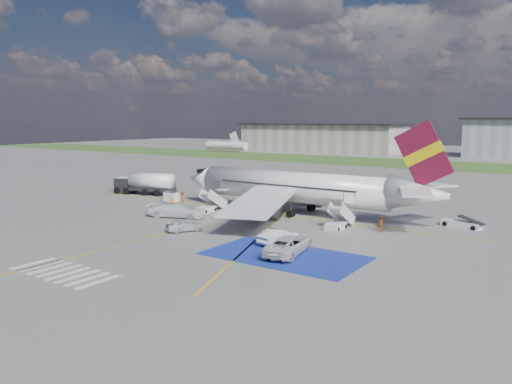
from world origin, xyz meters
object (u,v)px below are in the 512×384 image
at_px(fuel_tanker, 145,185).
at_px(belt_loader, 462,224).
at_px(van_white_b, 176,209).
at_px(gpu_cart, 171,198).
at_px(car_silver_a, 184,225).
at_px(airliner, 302,188).
at_px(car_silver_b, 278,236).
at_px(van_white_a, 289,242).

relative_size(fuel_tanker, belt_loader, 2.21).
bearing_deg(van_white_b, belt_loader, -85.00).
relative_size(gpu_cart, car_silver_a, 0.53).
xyz_separation_m(airliner, van_white_b, (-11.62, -10.64, -2.33)).
relative_size(airliner, car_silver_b, 8.19).
bearing_deg(fuel_tanker, van_white_b, -46.79).
xyz_separation_m(gpu_cart, belt_loader, (38.23, 6.46, -0.42)).
bearing_deg(van_white_a, airliner, -74.74).
xyz_separation_m(belt_loader, car_silver_a, (-24.06, -19.06, 0.33)).
relative_size(gpu_cart, van_white_b, 0.38).
bearing_deg(airliner, van_white_a, -63.91).
bearing_deg(belt_loader, airliner, -158.62).
height_order(car_silver_a, van_white_b, van_white_b).
bearing_deg(van_white_b, fuel_tanker, 37.63).
relative_size(belt_loader, van_white_a, 0.83).
xyz_separation_m(airliner, gpu_cart, (-19.58, -3.24, -2.63)).
distance_m(car_silver_b, van_white_b, 17.80).
relative_size(fuel_tanker, car_silver_a, 2.67).
relative_size(fuel_tanker, van_white_b, 1.92).
distance_m(airliner, fuel_tanker, 29.11).
bearing_deg(van_white_a, gpu_cart, -37.17).
bearing_deg(van_white_b, car_silver_a, -149.63).
xyz_separation_m(fuel_tanker, van_white_b, (17.42, -11.22, -0.39)).
height_order(airliner, car_silver_a, airliner).
distance_m(car_silver_a, van_white_a, 13.84).
distance_m(belt_loader, van_white_b, 33.29).
bearing_deg(airliner, fuel_tanker, 178.86).
distance_m(fuel_tanker, van_white_b, 20.72).
bearing_deg(car_silver_b, belt_loader, -115.72).
height_order(belt_loader, van_white_a, van_white_a).
bearing_deg(car_silver_b, airliner, -58.64).
bearing_deg(van_white_a, fuel_tanker, -36.11).
distance_m(airliner, gpu_cart, 20.02).
distance_m(airliner, van_white_b, 15.92).
bearing_deg(van_white_a, van_white_b, -28.71).
bearing_deg(gpu_cart, van_white_b, -44.73).
height_order(gpu_cart, van_white_b, van_white_b).
bearing_deg(gpu_cart, van_white_a, -28.20).
xyz_separation_m(car_silver_a, car_silver_b, (11.12, 1.15, 0.07)).
bearing_deg(belt_loader, car_silver_a, -130.02).
distance_m(airliner, belt_loader, 19.17).
bearing_deg(car_silver_a, car_silver_b, -144.17).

